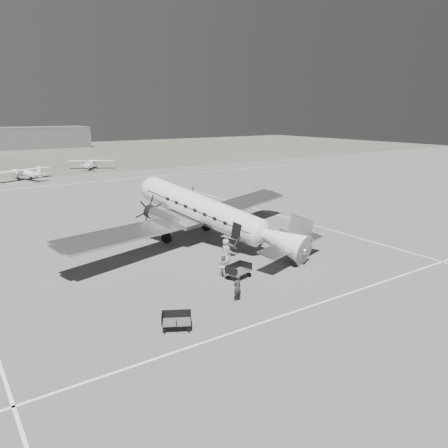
# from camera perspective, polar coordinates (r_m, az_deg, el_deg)

# --- Properties ---
(ground) EXTENTS (260.00, 260.00, 0.00)m
(ground) POSITION_cam_1_polar(r_m,az_deg,el_deg) (37.93, -1.74, -2.55)
(ground) COLOR slate
(ground) RESTS_ON ground
(taxi_line_near) EXTENTS (60.00, 0.15, 0.01)m
(taxi_line_near) POSITION_cam_1_polar(r_m,az_deg,el_deg) (27.87, 14.17, -9.40)
(taxi_line_near) COLOR white
(taxi_line_near) RESTS_ON ground
(taxi_line_right) EXTENTS (0.15, 80.00, 0.01)m
(taxi_line_right) POSITION_cam_1_polar(r_m,az_deg,el_deg) (45.27, 11.17, -0.01)
(taxi_line_right) COLOR white
(taxi_line_right) RESTS_ON ground
(taxi_line_horizon) EXTENTS (90.00, 0.15, 0.01)m
(taxi_line_horizon) POSITION_cam_1_polar(r_m,az_deg,el_deg) (74.08, -18.71, 5.05)
(taxi_line_horizon) COLOR white
(taxi_line_horizon) RESTS_ON ground
(grass_infield) EXTENTS (260.00, 90.00, 0.01)m
(grass_infield) POSITION_cam_1_polar(r_m,az_deg,el_deg) (127.60, -25.62, 8.01)
(grass_infield) COLOR #5F5C50
(grass_infield) RESTS_ON ground
(hangar_main) EXTENTS (42.00, 14.00, 6.60)m
(hangar_main) POSITION_cam_1_polar(r_m,az_deg,el_deg) (152.79, -25.42, 10.10)
(hangar_main) COLOR #5E5E5E
(hangar_main) RESTS_ON ground
(dc3_airliner) EXTENTS (31.13, 25.73, 5.11)m
(dc3_airliner) POSITION_cam_1_polar(r_m,az_deg,el_deg) (37.13, -1.74, 1.16)
(dc3_airliner) COLOR #B8B8BA
(dc3_airliner) RESTS_ON ground
(light_plane_left) EXTENTS (12.22, 11.28, 2.04)m
(light_plane_left) POSITION_cam_1_polar(r_m,az_deg,el_deg) (80.62, -24.52, 5.94)
(light_plane_left) COLOR white
(light_plane_left) RESTS_ON ground
(light_plane_right) EXTENTS (11.94, 11.30, 1.95)m
(light_plane_right) POSITION_cam_1_polar(r_m,az_deg,el_deg) (92.23, -16.97, 7.48)
(light_plane_right) COLOR white
(light_plane_right) RESTS_ON ground
(baggage_cart_near) EXTENTS (2.08, 1.72, 1.01)m
(baggage_cart_near) POSITION_cam_1_polar(r_m,az_deg,el_deg) (29.97, 1.94, -6.20)
(baggage_cart_near) COLOR #505050
(baggage_cart_near) RESTS_ON ground
(baggage_cart_far) EXTENTS (1.98, 1.79, 0.92)m
(baggage_cart_far) POSITION_cam_1_polar(r_m,az_deg,el_deg) (23.43, -6.22, -12.54)
(baggage_cart_far) COLOR #505050
(baggage_cart_far) RESTS_ON ground
(ground_crew) EXTENTS (0.65, 0.48, 1.65)m
(ground_crew) POSITION_cam_1_polar(r_m,az_deg,el_deg) (26.48, 1.74, -8.30)
(ground_crew) COLOR #303030
(ground_crew) RESTS_ON ground
(ramp_agent) EXTENTS (0.81, 0.94, 1.65)m
(ramp_agent) POSITION_cam_1_polar(r_m,az_deg,el_deg) (30.17, -0.08, -5.40)
(ramp_agent) COLOR silver
(ramp_agent) RESTS_ON ground
(passenger) EXTENTS (0.60, 0.92, 1.86)m
(passenger) POSITION_cam_1_polar(r_m,az_deg,el_deg) (32.84, 0.23, -3.54)
(passenger) COLOR #A9A9A7
(passenger) RESTS_ON ground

